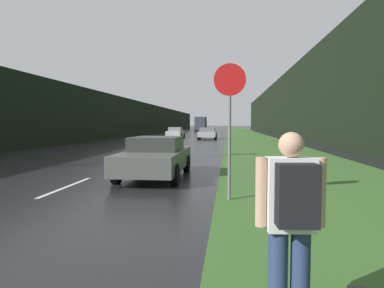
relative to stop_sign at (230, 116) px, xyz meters
The scene contains 13 objects.
grass_verge 32.62m from the stop_sign, 85.26° to the left, with size 6.00×240.00×0.02m, color #386028.
lane_stripe_b 4.97m from the stop_sign, 164.74° to the left, with size 0.12×3.00×0.01m, color silver.
lane_stripe_c 9.52m from the stop_sign, 118.36° to the left, with size 0.12×3.00×0.01m, color silver.
lane_stripe_d 15.95m from the stop_sign, 106.24° to the left, with size 0.12×3.00×0.01m, color silver.
lane_stripe_e 22.72m from the stop_sign, 101.28° to the left, with size 0.12×3.00×0.01m, color silver.
treeline_far_side 44.89m from the stop_sign, 108.92° to the left, with size 2.00×140.00×5.18m, color black.
treeline_near_side 43.41m from the stop_sign, 78.43° to the left, with size 2.00×140.00×8.77m, color black.
stop_sign is the anchor object (origin of this frame).
hitchhiker_with_backpack 4.95m from the stop_sign, 84.19° to the right, with size 0.58×0.42×1.66m.
car_passing_near 4.17m from the stop_sign, 126.47° to the left, with size 1.90×4.43×1.30m.
car_passing_far 30.96m from the stop_sign, 94.40° to the left, with size 2.04×4.05×1.30m.
car_oncoming 34.59m from the stop_sign, 100.82° to the left, with size 1.86×4.51×1.32m.
delivery_truck 73.31m from the stop_sign, 95.08° to the left, with size 2.53×8.19×3.32m.
Camera 1 is at (4.41, -0.13, 1.73)m, focal length 32.00 mm.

